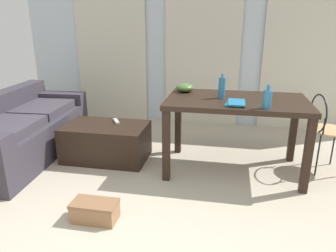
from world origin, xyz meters
The scene contains 13 objects.
ground_plane centered at (0.00, 1.29, 0.00)m, with size 8.09×8.09×0.00m, color #B2A893.
wall_back centered at (0.00, 3.37, 1.34)m, with size 5.48×0.10×2.68m, color silver.
curtains centered at (0.00, 3.29, 1.15)m, with size 3.90×0.03×2.30m.
couch centered at (-1.93, 1.62, 0.30)m, with size 0.91×1.96×0.73m.
coffee_table centered at (-0.93, 1.73, 0.20)m, with size 0.93×0.57×0.41m.
craft_table centered at (0.49, 1.72, 0.67)m, with size 1.40×0.83×0.78m.
wire_chair centered at (1.39, 1.88, 0.52)m, with size 0.40×0.42×0.83m.
bottle_near centered at (0.75, 1.40, 0.86)m, with size 0.08×0.08×0.22m.
bottle_far centered at (0.34, 1.72, 0.88)m, with size 0.07×0.07×0.25m.
bowl centered at (-0.07, 1.95, 0.82)m, with size 0.19×0.19×0.09m, color #477033.
book_stack centered at (0.48, 1.50, 0.79)m, with size 0.19×0.27×0.03m.
tv_remote_primary centered at (-0.85, 1.86, 0.42)m, with size 0.04×0.18×0.02m, color #B7B7B2.
shoebox centered at (-0.58, 0.58, 0.08)m, with size 0.37×0.20×0.16m.
Camera 1 is at (0.41, -1.46, 1.53)m, focal length 33.94 mm.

